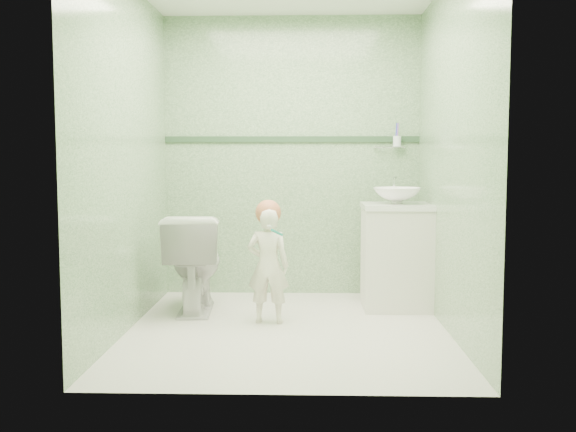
{
  "coord_description": "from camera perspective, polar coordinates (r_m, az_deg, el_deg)",
  "views": [
    {
      "loc": [
        0.13,
        -4.45,
        1.19
      ],
      "look_at": [
        0.0,
        0.15,
        0.78
      ],
      "focal_mm": 40.84,
      "sensor_mm": 36.0,
      "label": 1
    }
  ],
  "objects": [
    {
      "name": "ground",
      "position": [
        4.61,
        -0.05,
        -9.88
      ],
      "size": [
        2.5,
        2.5,
        0.0
      ],
      "primitive_type": "plane",
      "color": "silver",
      "rests_on": "ground"
    },
    {
      "name": "vanity",
      "position": [
        5.26,
        9.39,
        -3.62
      ],
      "size": [
        0.52,
        0.5,
        0.8
      ],
      "primitive_type": "cube",
      "color": "silver",
      "rests_on": "ground"
    },
    {
      "name": "basin",
      "position": [
        5.2,
        9.47,
        1.76
      ],
      "size": [
        0.37,
        0.37,
        0.13
      ],
      "primitive_type": "imported",
      "color": "white",
      "rests_on": "counter"
    },
    {
      "name": "faucet",
      "position": [
        5.38,
        9.21,
        2.72
      ],
      "size": [
        0.03,
        0.13,
        0.18
      ],
      "color": "silver",
      "rests_on": "counter"
    },
    {
      "name": "toddler",
      "position": [
        4.72,
        -1.74,
        -4.35
      ],
      "size": [
        0.32,
        0.22,
        0.83
      ],
      "primitive_type": "imported",
      "rotation": [
        0.0,
        0.0,
        3.07
      ],
      "color": "silver",
      "rests_on": "ground"
    },
    {
      "name": "hair_cap",
      "position": [
        4.69,
        -1.73,
        0.3
      ],
      "size": [
        0.19,
        0.19,
        0.19
      ],
      "primitive_type": "sphere",
      "color": "#C06C47",
      "rests_on": "toddler"
    },
    {
      "name": "room_shell",
      "position": [
        4.45,
        -0.06,
        5.22
      ],
      "size": [
        2.5,
        2.54,
        2.4
      ],
      "color": "#6A9267",
      "rests_on": "ground"
    },
    {
      "name": "counter",
      "position": [
        5.21,
        9.45,
        0.84
      ],
      "size": [
        0.54,
        0.52,
        0.04
      ],
      "primitive_type": "cube",
      "color": "white",
      "rests_on": "vanity"
    },
    {
      "name": "teal_toothbrush",
      "position": [
        4.55,
        -1.04,
        -1.38
      ],
      "size": [
        0.11,
        0.13,
        0.08
      ],
      "color": "#148B7B",
      "rests_on": "toddler"
    },
    {
      "name": "cup_holder",
      "position": [
        5.68,
        9.4,
        6.42
      ],
      "size": [
        0.26,
        0.07,
        0.21
      ],
      "color": "silver",
      "rests_on": "room_shell"
    },
    {
      "name": "trim_stripe",
      "position": [
        5.69,
        0.32,
        6.7
      ],
      "size": [
        2.2,
        0.02,
        0.05
      ],
      "primitive_type": "cube",
      "color": "#2C492F",
      "rests_on": "room_shell"
    },
    {
      "name": "toilet",
      "position": [
        5.13,
        -8.17,
        -4.03
      ],
      "size": [
        0.47,
        0.77,
        0.76
      ],
      "primitive_type": "imported",
      "rotation": [
        0.0,
        0.0,
        3.21
      ],
      "color": "white",
      "rests_on": "ground"
    }
  ]
}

